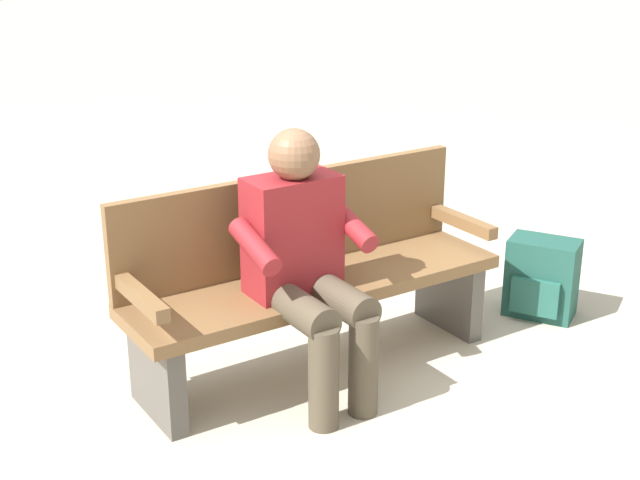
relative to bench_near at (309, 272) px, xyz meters
name	(u,v)px	position (x,y,z in m)	size (l,w,h in m)	color
ground_plane	(317,367)	(0.00, 0.07, -0.46)	(40.00, 40.00, 0.00)	#B7AD99
bench_near	(309,272)	(0.00, 0.00, 0.00)	(1.81, 0.51, 0.90)	brown
person_seated	(306,260)	(0.16, 0.23, 0.17)	(0.57, 0.58, 1.18)	maroon
backpack	(541,279)	(-1.31, 0.21, -0.25)	(0.38, 0.42, 0.42)	#1E4C42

